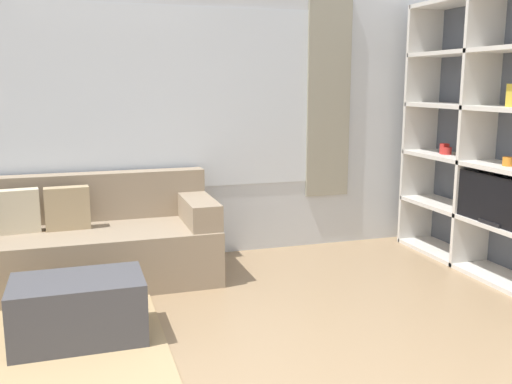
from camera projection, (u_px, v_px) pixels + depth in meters
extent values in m
cube|color=silver|center=(143.00, 111.00, 5.00)|extent=(6.97, 0.07, 2.70)
cube|color=white|center=(143.00, 99.00, 4.95)|extent=(3.17, 0.01, 1.60)
cube|color=#9E9984|center=(329.00, 98.00, 5.45)|extent=(0.44, 0.03, 1.90)
cube|color=silver|center=(478.00, 135.00, 4.84)|extent=(0.39, 0.04, 2.31)
cube|color=silver|center=(421.00, 128.00, 5.63)|extent=(0.39, 0.04, 2.31)
cube|color=silver|center=(503.00, 278.00, 4.65)|extent=(0.39, 2.55, 0.04)
cube|color=silver|center=(507.00, 225.00, 4.57)|extent=(0.39, 2.55, 0.04)
cube|color=silver|center=(512.00, 169.00, 4.49)|extent=(0.39, 2.55, 0.04)
cube|color=black|center=(493.00, 201.00, 4.48)|extent=(0.04, 0.90, 0.39)
cube|color=black|center=(494.00, 223.00, 4.52)|extent=(0.10, 0.24, 0.03)
cube|color=red|center=(444.00, 149.00, 5.26)|extent=(0.06, 0.06, 0.10)
cylinder|color=red|center=(446.00, 151.00, 5.24)|extent=(0.10, 0.10, 0.07)
cylinder|color=orange|center=(508.00, 162.00, 4.49)|extent=(0.09, 0.09, 0.07)
cube|color=gray|center=(87.00, 257.00, 4.55)|extent=(2.06, 0.88, 0.44)
cube|color=gray|center=(83.00, 197.00, 4.80)|extent=(2.06, 0.18, 0.40)
cube|color=gray|center=(198.00, 210.00, 4.76)|extent=(0.24, 0.82, 0.21)
cube|color=tan|center=(67.00, 208.00, 4.51)|extent=(0.34, 0.13, 0.34)
cube|color=beige|center=(16.00, 211.00, 4.39)|extent=(0.35, 0.15, 0.34)
cube|color=#47474C|center=(79.00, 310.00, 3.53)|extent=(0.80, 0.51, 0.40)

